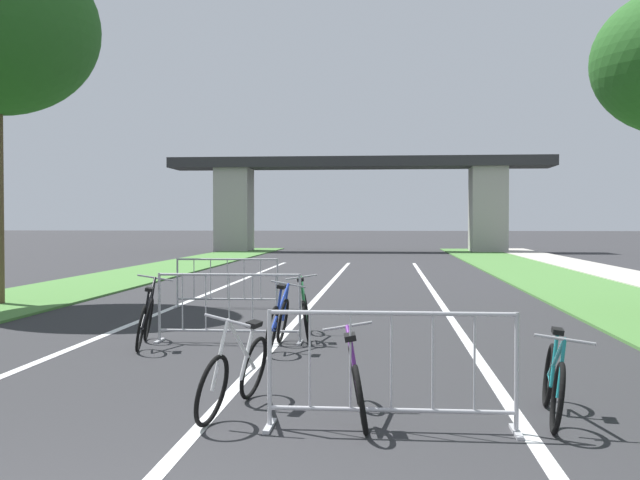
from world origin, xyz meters
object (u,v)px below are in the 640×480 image
(crowd_barrier_nearest, at_px, (391,372))
(crowd_barrier_third, at_px, (227,283))
(bicycle_white_0, at_px, (235,374))
(bicycle_green_5, at_px, (306,314))
(crowd_barrier_second, at_px, (229,309))
(bicycle_purple_1, at_px, (357,383))
(bicycle_blue_2, at_px, (278,323))
(bicycle_teal_4, at_px, (553,382))
(bicycle_black_3, at_px, (146,321))

(crowd_barrier_nearest, relative_size, crowd_barrier_third, 0.99)
(bicycle_white_0, relative_size, bicycle_green_5, 1.00)
(crowd_barrier_nearest, relative_size, crowd_barrier_second, 1.00)
(bicycle_purple_1, height_order, bicycle_blue_2, bicycle_blue_2)
(bicycle_blue_2, bearing_deg, crowd_barrier_second, 150.22)
(crowd_barrier_second, xyz_separation_m, bicycle_blue_2, (0.82, -0.49, -0.14))
(crowd_barrier_third, bearing_deg, crowd_barrier_second, -77.62)
(bicycle_white_0, bearing_deg, bicycle_teal_4, -169.64)
(bicycle_blue_2, bearing_deg, bicycle_black_3, 179.69)
(bicycle_purple_1, bearing_deg, bicycle_white_0, 168.14)
(bicycle_blue_2, relative_size, bicycle_green_5, 0.96)
(crowd_barrier_third, xyz_separation_m, bicycle_purple_1, (3.11, -8.85, -0.18))
(bicycle_green_5, bearing_deg, crowd_barrier_nearest, -81.54)
(bicycle_white_0, bearing_deg, bicycle_black_3, -50.38)
(crowd_barrier_third, relative_size, bicycle_black_3, 1.33)
(crowd_barrier_nearest, bearing_deg, bicycle_black_3, 130.56)
(bicycle_purple_1, bearing_deg, bicycle_teal_4, -0.10)
(crowd_barrier_nearest, relative_size, bicycle_black_3, 1.32)
(bicycle_purple_1, bearing_deg, crowd_barrier_second, 111.26)
(crowd_barrier_nearest, relative_size, bicycle_teal_4, 1.37)
(bicycle_green_5, bearing_deg, bicycle_blue_2, -110.83)
(bicycle_purple_1, bearing_deg, bicycle_blue_2, 103.80)
(bicycle_blue_2, bearing_deg, bicycle_green_5, 75.91)
(crowd_barrier_third, distance_m, bicycle_green_5, 4.54)
(crowd_barrier_third, distance_m, bicycle_purple_1, 9.38)
(bicycle_white_0, xyz_separation_m, bicycle_green_5, (0.18, 4.70, -0.00))
(crowd_barrier_second, xyz_separation_m, bicycle_green_5, (1.11, 0.59, -0.15))
(bicycle_white_0, xyz_separation_m, bicycle_black_3, (-2.08, 3.67, 0.01))
(bicycle_white_0, distance_m, bicycle_teal_4, 2.98)
(crowd_barrier_third, height_order, bicycle_blue_2, crowd_barrier_third)
(bicycle_teal_4, bearing_deg, bicycle_blue_2, -41.56)
(crowd_barrier_nearest, relative_size, bicycle_green_5, 1.27)
(crowd_barrier_second, distance_m, bicycle_teal_4, 5.66)
(bicycle_black_3, height_order, bicycle_teal_4, bicycle_black_3)
(crowd_barrier_third, xyz_separation_m, bicycle_white_0, (1.94, -8.71, -0.15))
(bicycle_white_0, xyz_separation_m, bicycle_teal_4, (2.98, 0.01, -0.02))
(bicycle_white_0, relative_size, bicycle_blue_2, 1.04)
(bicycle_purple_1, height_order, bicycle_teal_4, bicycle_teal_4)
(bicycle_white_0, relative_size, bicycle_teal_4, 1.07)
(crowd_barrier_second, xyz_separation_m, bicycle_black_3, (-1.15, -0.44, -0.14))
(crowd_barrier_nearest, distance_m, bicycle_teal_4, 1.59)
(bicycle_purple_1, bearing_deg, crowd_barrier_nearest, -53.00)
(bicycle_blue_2, distance_m, bicycle_teal_4, 4.75)
(bicycle_white_0, distance_m, bicycle_black_3, 4.22)
(crowd_barrier_third, relative_size, bicycle_white_0, 1.28)
(crowd_barrier_second, bearing_deg, bicycle_white_0, -77.28)
(crowd_barrier_second, distance_m, bicycle_purple_1, 4.74)
(crowd_barrier_nearest, height_order, bicycle_black_3, crowd_barrier_nearest)
(crowd_barrier_second, distance_m, bicycle_black_3, 1.24)
(crowd_barrier_nearest, height_order, bicycle_teal_4, crowd_barrier_nearest)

